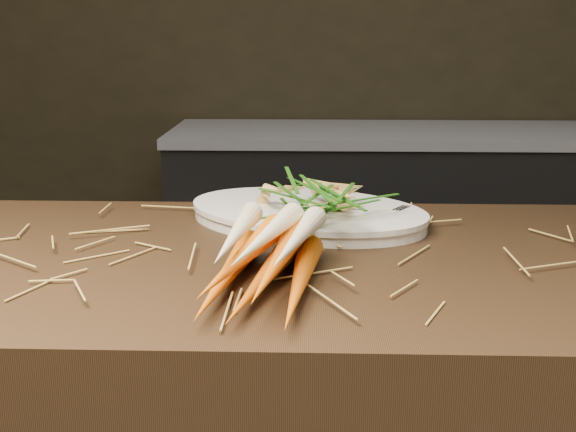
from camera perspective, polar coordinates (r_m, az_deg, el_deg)
name	(u,v)px	position (r m, az deg, el deg)	size (l,w,h in m)	color
back_counter	(389,228)	(3.09, 8.00, -0.91)	(1.82, 0.62, 0.84)	black
straw_bedding	(332,250)	(1.13, 3.49, -2.71)	(1.40, 0.60, 0.02)	olive
root_veg_bunch	(289,226)	(1.11, 0.07, -0.77)	(0.26, 0.59, 0.11)	#C35801
serving_platter	(307,216)	(1.33, 1.49, 0.02)	(0.45, 0.30, 0.02)	white
roasted_veg_heap	(307,196)	(1.32, 1.50, 1.57)	(0.22, 0.16, 0.05)	#C39046
serving_fork	(386,221)	(1.25, 7.74, -0.40)	(0.01, 0.17, 0.00)	silver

